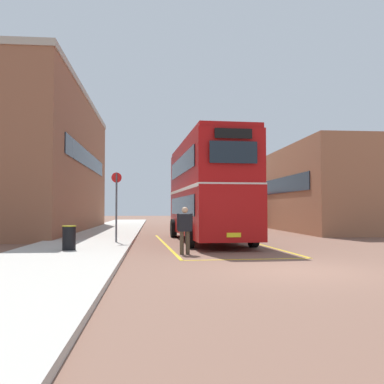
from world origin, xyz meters
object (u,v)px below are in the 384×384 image
object	(u,v)px
single_deck_bus	(226,208)
pedestrian_boarding	(185,227)
double_decker_bus	(208,189)
litter_bin	(69,238)
bus_stop_sign	(116,201)

from	to	relation	value
single_deck_bus	pedestrian_boarding	size ratio (longest dim) A/B	5.89
double_decker_bus	litter_bin	distance (m)	7.71
single_deck_bus	litter_bin	size ratio (longest dim) A/B	11.29
litter_bin	bus_stop_sign	bearing A→B (deg)	68.89
pedestrian_boarding	bus_stop_sign	size ratio (longest dim) A/B	0.55
pedestrian_boarding	litter_bin	size ratio (longest dim) A/B	1.92
double_decker_bus	pedestrian_boarding	xyz separation A→B (m)	(-1.49, -5.57, -1.58)
pedestrian_boarding	litter_bin	xyz separation A→B (m)	(-3.98, 0.51, -0.37)
double_decker_bus	single_deck_bus	xyz separation A→B (m)	(4.22, 19.37, -0.87)
litter_bin	double_decker_bus	bearing A→B (deg)	42.74
single_deck_bus	bus_stop_sign	world-z (taller)	bus_stop_sign
litter_bin	single_deck_bus	bearing A→B (deg)	68.36
pedestrian_boarding	single_deck_bus	bearing A→B (deg)	77.10
double_decker_bus	single_deck_bus	size ratio (longest dim) A/B	1.09
pedestrian_boarding	bus_stop_sign	bearing A→B (deg)	124.09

